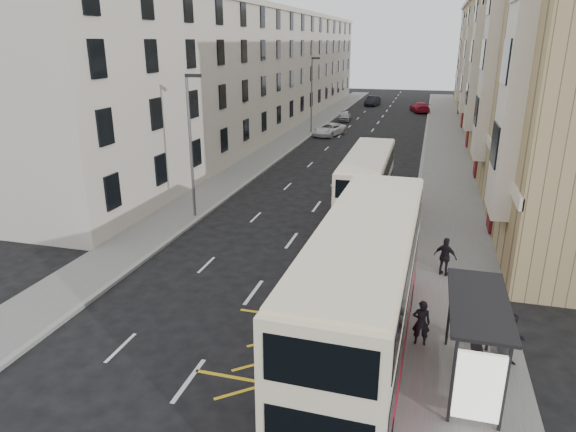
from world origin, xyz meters
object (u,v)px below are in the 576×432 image
(bus_shelter, at_px, (483,331))
(car_dark, at_px, (373,101))
(street_lamp_near, at_px, (191,139))
(car_silver, at_px, (344,116))
(pedestrian_far, at_px, (445,257))
(street_lamp_far, at_px, (312,91))
(white_van, at_px, (329,129))
(pedestrian_near, at_px, (421,322))
(car_red, at_px, (420,107))
(pedestrian_mid, at_px, (511,340))
(double_decker_front, at_px, (363,294))
(double_decker_rear, at_px, (367,187))

(bus_shelter, xyz_separation_m, car_dark, (-11.13, 70.14, -1.38))
(street_lamp_near, xyz_separation_m, car_silver, (1.96, 40.30, -3.99))
(pedestrian_far, bearing_deg, street_lamp_far, -46.79)
(white_van, xyz_separation_m, car_dark, (1.39, 28.63, 0.09))
(street_lamp_near, height_order, pedestrian_near, street_lamp_near)
(bus_shelter, relative_size, car_red, 0.84)
(pedestrian_mid, bearing_deg, double_decker_front, -177.08)
(street_lamp_near, height_order, pedestrian_far, street_lamp_near)
(street_lamp_near, relative_size, street_lamp_far, 1.00)
(pedestrian_far, distance_m, car_dark, 63.10)
(car_silver, xyz_separation_m, car_red, (9.09, 11.22, 0.09))
(pedestrian_near, relative_size, white_van, 0.34)
(street_lamp_far, xyz_separation_m, pedestrian_far, (13.89, -34.50, -3.63))
(bus_shelter, height_order, street_lamp_far, street_lamp_far)
(pedestrian_near, bearing_deg, double_decker_rear, -78.20)
(double_decker_rear, xyz_separation_m, pedestrian_near, (3.44, -12.47, -1.05))
(double_decker_front, height_order, pedestrian_far, double_decker_front)
(double_decker_front, xyz_separation_m, pedestrian_far, (2.65, 7.10, -1.42))
(bus_shelter, bearing_deg, white_van, 106.79)
(bus_shelter, distance_m, double_decker_rear, 15.43)
(street_lamp_far, xyz_separation_m, car_red, (11.05, 21.52, -3.90))
(bus_shelter, distance_m, pedestrian_mid, 2.28)
(pedestrian_near, height_order, car_silver, pedestrian_near)
(street_lamp_near, relative_size, pedestrian_near, 4.96)
(car_silver, bearing_deg, pedestrian_mid, -80.27)
(double_decker_front, distance_m, car_silver, 52.76)
(double_decker_rear, height_order, car_dark, double_decker_rear)
(white_van, bearing_deg, pedestrian_mid, -53.91)
(bus_shelter, distance_m, street_lamp_near, 19.38)
(street_lamp_near, relative_size, car_dark, 1.75)
(street_lamp_near, xyz_separation_m, white_van, (2.17, 29.12, -3.98))
(double_decker_front, xyz_separation_m, car_dark, (-7.67, 69.35, -1.67))
(pedestrian_far, relative_size, car_dark, 0.37)
(pedestrian_near, xyz_separation_m, car_red, (-2.00, 61.81, -0.22))
(double_decker_front, bearing_deg, pedestrian_far, 70.68)
(pedestrian_far, height_order, white_van, pedestrian_far)
(pedestrian_mid, distance_m, pedestrian_far, 6.49)
(street_lamp_far, xyz_separation_m, double_decker_rear, (9.61, -27.82, -2.63))
(double_decker_rear, height_order, white_van, double_decker_rear)
(double_decker_rear, bearing_deg, street_lamp_near, -167.71)
(pedestrian_mid, bearing_deg, car_dark, 91.95)
(street_lamp_far, height_order, white_van, street_lamp_far)
(pedestrian_far, height_order, car_red, pedestrian_far)
(street_lamp_near, distance_m, car_silver, 40.55)
(bus_shelter, height_order, pedestrian_mid, bus_shelter)
(car_dark, bearing_deg, bus_shelter, -72.86)
(double_decker_front, bearing_deg, pedestrian_mid, 12.24)
(street_lamp_near, bearing_deg, pedestrian_near, -38.25)
(pedestrian_mid, distance_m, car_dark, 69.54)
(street_lamp_near, xyz_separation_m, double_decker_front, (11.23, -11.61, -2.21))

